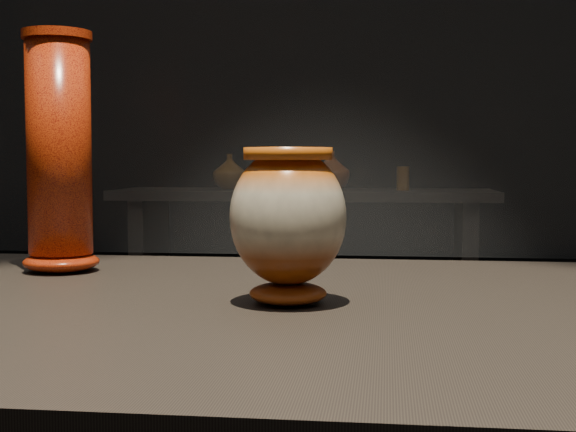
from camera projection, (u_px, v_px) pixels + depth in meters
name	position (u px, v px, depth m)	size (l,w,h in m)	color
main_vase	(288.00, 219.00, 0.87)	(0.16, 0.16, 0.17)	maroon
tall_vase	(59.00, 156.00, 1.12)	(0.11, 0.11, 0.34)	#DB410E
back_shelf	(304.00, 239.00, 4.29)	(2.00, 0.60, 0.90)	black
back_vase_left	(230.00, 172.00, 4.33)	(0.18, 0.18, 0.19)	#9D6516
back_vase_mid	(331.00, 170.00, 4.28)	(0.20, 0.20, 0.21)	maroon
back_vase_right	(403.00, 178.00, 4.17)	(0.07, 0.07, 0.12)	#9D6516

